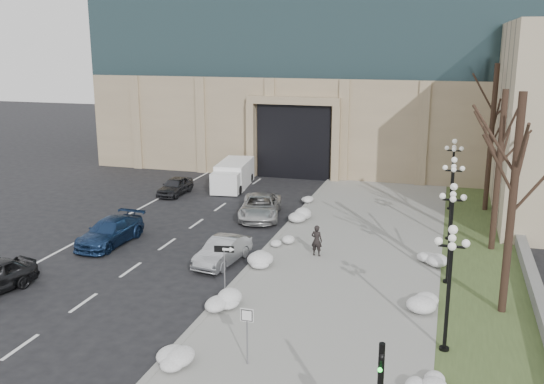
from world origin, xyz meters
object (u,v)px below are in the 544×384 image
Objects in this scene: car_d at (260,207)px; keep_sign at (247,325)px; car_b at (223,251)px; one_way_sign at (227,255)px; car_e at (175,186)px; lamppost_c at (452,187)px; box_truck at (233,175)px; lamppost_a at (450,272)px; lamppost_d at (453,165)px; pedestrian at (317,240)px; car_c at (110,232)px; lamppost_b at (451,220)px.

keep_sign is at bearing -85.91° from car_d.
one_way_sign is at bearing -57.85° from car_b.
lamppost_c is at bearing -14.52° from car_e.
lamppost_a is (15.91, -21.60, 2.15)m from box_truck.
lamppost_c is at bearing -18.94° from car_d.
car_e is (-8.34, 12.15, -0.02)m from car_b.
box_truck is (3.24, 3.34, 0.29)m from car_e.
car_b is 17.37m from lamppost_d.
pedestrian is 11.24m from keep_sign.
box_truck is (-4.46, 7.23, 0.21)m from car_d.
car_e is at bearing 112.42° from one_way_sign.
lamppost_a reaches higher than car_b.
car_c is 9.59m from car_d.
lamppost_c is at bearing -135.39° from pedestrian.
lamppost_a and lamppost_c have the same top height.
lamppost_a reaches higher than one_way_sign.
car_d is 1.09× the size of lamppost_d.
car_d is (-0.65, 8.27, 0.06)m from car_b.
one_way_sign is 10.08m from lamppost_b.
lamppost_b is (10.80, 0.39, 2.42)m from car_b.
car_d is at bearing 173.15° from lamppost_c.
one_way_sign is (-2.55, -6.09, 1.05)m from pedestrian.
one_way_sign is at bearing 116.76° from keep_sign.
lamppost_a is (9.04, -2.17, 1.09)m from one_way_sign.
car_e is 0.78× the size of lamppost_d.
one_way_sign reaches higher than pedestrian.
one_way_sign is at bearing -129.84° from lamppost_c.
pedestrian reaches higher than car_d.
lamppost_d is at bearing 59.17° from car_b.
keep_sign is 11.53m from lamppost_b.
one_way_sign is 9.36m from lamppost_a.
car_b is 0.84× the size of lamppost_a.
car_c is 1.01× the size of lamppost_d.
lamppost_b is at bearing -90.00° from lamppost_d.
lamppost_b is at bearing 10.13° from car_b.
car_b is 1.66× the size of one_way_sign.
lamppost_c is (10.80, 6.89, 2.42)m from car_b.
car_e is 19.05m from one_way_sign.
car_d is at bearing 105.90° from keep_sign.
box_truck is at bearing 46.78° from car_e.
keep_sign reaches higher than car_e.
pedestrian is 7.05m from lamppost_b.
one_way_sign is (2.41, -12.21, 1.26)m from car_d.
car_e is 20.00m from lamppost_c.
car_e is (-7.69, 3.89, -0.08)m from car_d.
car_c is at bearing 177.82° from lamppost_b.
car_b is 0.84× the size of lamppost_b.
box_truck is at bearing 99.75° from one_way_sign.
pedestrian is 0.34× the size of lamppost_a.
car_c is 1.01× the size of lamppost_b.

